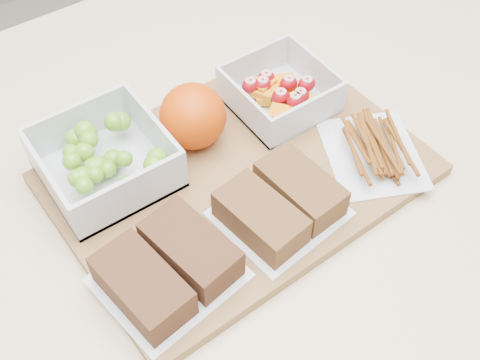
{
  "coord_description": "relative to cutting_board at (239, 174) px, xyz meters",
  "views": [
    {
      "loc": [
        -0.24,
        -0.37,
        1.47
      ],
      "look_at": [
        0.01,
        -0.01,
        0.93
      ],
      "focal_mm": 45.0,
      "sensor_mm": 36.0,
      "label": 1
    }
  ],
  "objects": [
    {
      "name": "fruit_container",
      "position": [
        0.11,
        0.06,
        0.03
      ],
      "size": [
        0.12,
        0.12,
        0.05
      ],
      "color": "silver",
      "rests_on": "cutting_board"
    },
    {
      "name": "orange",
      "position": [
        -0.02,
        0.07,
        0.05
      ],
      "size": [
        0.08,
        0.08,
        0.08
      ],
      "primitive_type": "sphere",
      "color": "#C63F04",
      "rests_on": "cutting_board"
    },
    {
      "name": "cutting_board",
      "position": [
        0.0,
        0.0,
        0.0
      ],
      "size": [
        0.43,
        0.31,
        0.02
      ],
      "primitive_type": "cube",
      "rotation": [
        0.0,
        0.0,
        0.04
      ],
      "color": "brown",
      "rests_on": "counter"
    },
    {
      "name": "pretzel_bag",
      "position": [
        0.15,
        -0.07,
        0.02
      ],
      "size": [
        0.15,
        0.16,
        0.03
      ],
      "color": "silver",
      "rests_on": "cutting_board"
    },
    {
      "name": "grape_container",
      "position": [
        -0.13,
        0.08,
        0.03
      ],
      "size": [
        0.14,
        0.14,
        0.06
      ],
      "color": "silver",
      "rests_on": "cutting_board"
    },
    {
      "name": "sandwich_bag_center",
      "position": [
        0.0,
        -0.08,
        0.03
      ],
      "size": [
        0.14,
        0.13,
        0.04
      ],
      "color": "silver",
      "rests_on": "cutting_board"
    },
    {
      "name": "counter",
      "position": [
        -0.02,
        -0.01,
        -0.46
      ],
      "size": [
        1.2,
        0.9,
        0.9
      ],
      "primitive_type": "cube",
      "color": "beige",
      "rests_on": "ground"
    },
    {
      "name": "sandwich_bag_left",
      "position": [
        -0.14,
        -0.08,
        0.03
      ],
      "size": [
        0.15,
        0.14,
        0.04
      ],
      "color": "silver",
      "rests_on": "cutting_board"
    }
  ]
}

